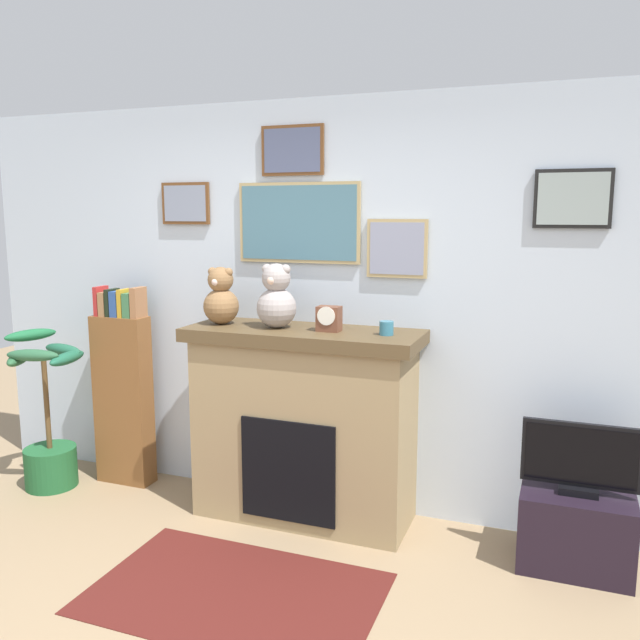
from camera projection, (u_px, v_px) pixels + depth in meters
name	position (u px, v px, depth m)	size (l,w,h in m)	color
back_wall	(326.00, 306.00, 4.23)	(5.20, 0.15, 2.60)	silver
fireplace	(304.00, 423.00, 4.07)	(1.45, 0.56, 1.20)	#978058
bookshelf	(123.00, 392.00, 4.60)	(0.40, 0.16, 1.40)	brown
potted_plant	(49.00, 433.00, 4.56)	(0.54, 0.51, 1.10)	#1E592D
tv_stand	(576.00, 530.00, 3.53)	(0.58, 0.40, 0.42)	black
television	(580.00, 460.00, 3.47)	(0.60, 0.14, 0.39)	black
area_rug	(235.00, 593.00, 3.31)	(1.45, 0.93, 0.01)	#4D1915
candle_jar	(386.00, 328.00, 3.77)	(0.08, 0.08, 0.08)	teal
mantel_clock	(329.00, 319.00, 3.88)	(0.14, 0.10, 0.15)	brown
teddy_bear_brown	(221.00, 298.00, 4.12)	(0.22, 0.22, 0.36)	olive
teddy_bear_grey	(276.00, 299.00, 3.99)	(0.24, 0.24, 0.39)	#A19795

